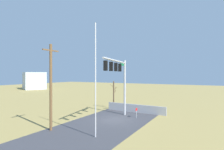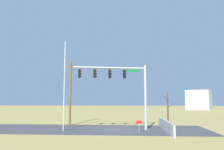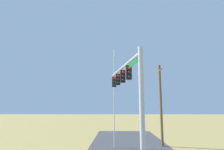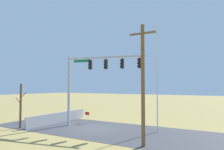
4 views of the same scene
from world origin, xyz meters
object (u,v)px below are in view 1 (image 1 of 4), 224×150
(signal_mast, at_px, (119,75))
(open_sign, at_px, (136,111))
(flagpole, at_px, (96,80))
(distant_building, at_px, (34,81))
(utility_pole, at_px, (51,86))
(bare_tree, at_px, (114,95))

(signal_mast, xyz_separation_m, open_sign, (1.70, -1.50, -4.41))
(open_sign, bearing_deg, flagpole, 176.44)
(distant_building, bearing_deg, utility_pole, 172.12)
(distant_building, bearing_deg, signal_mast, -179.30)
(signal_mast, distance_m, distant_building, 53.14)
(signal_mast, xyz_separation_m, utility_pole, (-6.98, 3.85, -1.00))
(signal_mast, relative_size, flagpole, 0.83)
(signal_mast, xyz_separation_m, bare_tree, (5.68, 3.95, -3.11))
(signal_mast, height_order, utility_pole, utility_pole)
(bare_tree, bearing_deg, distant_building, 67.32)
(flagpole, relative_size, bare_tree, 2.29)
(utility_pole, relative_size, open_sign, 6.82)
(utility_pole, bearing_deg, signal_mast, -28.87)
(bare_tree, bearing_deg, utility_pole, -179.54)
(flagpole, bearing_deg, signal_mast, 8.80)
(signal_mast, distance_m, open_sign, 4.96)
(signal_mast, distance_m, bare_tree, 7.58)
(flagpole, xyz_separation_m, utility_pole, (-0.58, 4.84, -0.59))
(flagpole, bearing_deg, open_sign, -3.56)
(flagpole, xyz_separation_m, bare_tree, (12.08, 4.94, -2.71))
(utility_pole, height_order, bare_tree, utility_pole)
(signal_mast, distance_m, utility_pole, 8.04)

